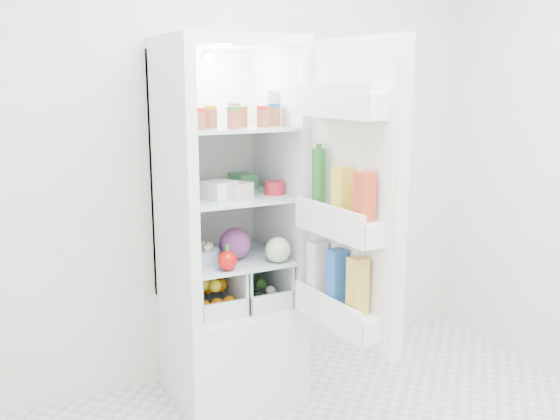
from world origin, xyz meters
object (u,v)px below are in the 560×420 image
red_cabbage (235,243)px  fridge_door (350,202)px  refrigerator (226,268)px  mushroom_bowl (203,256)px

red_cabbage → fridge_door: size_ratio=0.12×
refrigerator → fridge_door: size_ratio=1.38×
refrigerator → mushroom_bowl: (-0.17, -0.12, 0.12)m
mushroom_bowl → red_cabbage: bearing=-0.2°
red_cabbage → mushroom_bowl: bearing=179.8°
red_cabbage → mushroom_bowl: red_cabbage is taller
red_cabbage → fridge_door: (0.31, -0.52, 0.27)m
refrigerator → mushroom_bowl: 0.24m
refrigerator → red_cabbage: size_ratio=11.63×
mushroom_bowl → fridge_door: size_ratio=0.11×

